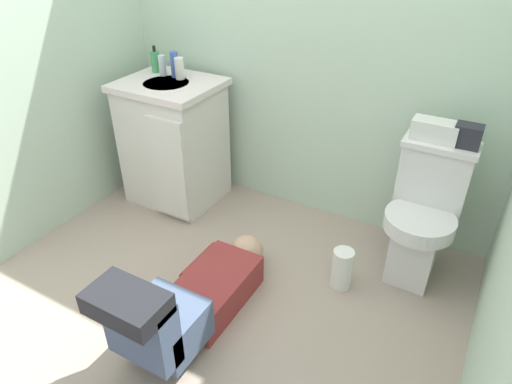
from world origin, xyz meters
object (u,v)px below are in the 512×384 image
toiletry_bag (468,136)px  soap_dispenser (155,61)px  toilet (423,215)px  faucet (181,68)px  person_plumber (190,299)px  bottle_white (179,68)px  paper_towel_roll (342,269)px  tissue_box (435,130)px  vanity_cabinet (174,142)px  bottle_blue (174,64)px  bottle_clear (162,65)px

toiletry_bag → soap_dispenser: bearing=179.6°
toilet → faucet: bearing=175.6°
person_plumber → toiletry_bag: 1.52m
faucet → bottle_white: 0.07m
faucet → paper_towel_roll: bearing=-18.7°
person_plumber → tissue_box: (0.78, 1.03, 0.62)m
tissue_box → toiletry_bag: 0.15m
toiletry_bag → vanity_cabinet: bearing=-176.2°
toilet → bottle_blue: bottle_blue is taller
bottle_blue → vanity_cabinet: bearing=-77.2°
faucet → soap_dispenser: soap_dispenser is taller
vanity_cabinet → paper_towel_roll: (1.30, -0.30, -0.30)m
bottle_white → bottle_clear: bearing=178.9°
soap_dispenser → toiletry_bag: bearing=-0.4°
toilet → bottle_blue: size_ratio=4.81×
toilet → person_plumber: toilet is taller
toiletry_bag → bottle_white: bottle_white is taller
faucet → paper_towel_roll: size_ratio=0.44×
person_plumber → bottle_blue: 1.49m
person_plumber → bottle_white: bearing=126.9°
toilet → bottle_blue: 1.71m
vanity_cabinet → bottle_blue: 0.49m
toilet → tissue_box: size_ratio=3.41×
bottle_blue → bottle_white: bearing=-22.0°
toilet → soap_dispenser: (-1.80, 0.10, 0.52)m
tissue_box → bottle_white: (-1.53, -0.03, 0.09)m
toiletry_bag → soap_dispenser: soap_dispenser is taller
faucet → bottle_white: bottle_white is taller
soap_dispenser → paper_towel_roll: soap_dispenser is taller
toilet → tissue_box: bearing=116.4°
vanity_cabinet → soap_dispenser: size_ratio=4.94×
toilet → bottle_white: size_ratio=5.72×
vanity_cabinet → soap_dispenser: soap_dispenser is taller
vanity_cabinet → tissue_box: bearing=4.2°
soap_dispenser → bottle_blue: soap_dispenser is taller
bottle_blue → bottle_white: 0.06m
vanity_cabinet → faucet: size_ratio=8.20×
vanity_cabinet → bottle_clear: bearing=140.3°
bottle_clear → person_plumber: bearing=-48.5°
person_plumber → soap_dispenser: bearing=133.1°
toilet → person_plumber: (-0.82, -0.94, -0.19)m
vanity_cabinet → faucet: 0.47m
tissue_box → bottle_clear: bottle_clear is taller
tissue_box → bottle_clear: 1.67m
soap_dispenser → toilet: bearing=-3.3°
vanity_cabinet → faucet: (-0.00, 0.15, 0.45)m
faucet → toilet: bearing=-4.4°
soap_dispenser → bottle_white: soap_dispenser is taller
toiletry_bag → soap_dispenser: size_ratio=0.75×
vanity_cabinet → soap_dispenser: bearing=146.9°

